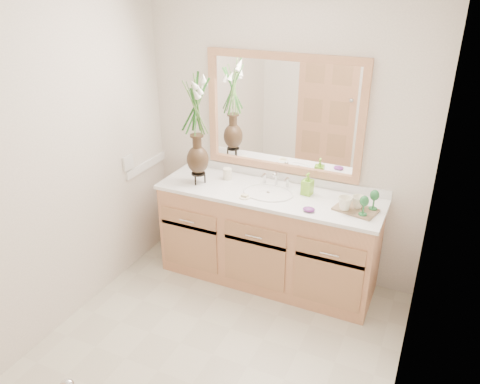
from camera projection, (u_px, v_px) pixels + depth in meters
The scene contains 20 objects.
floor at pixel (213, 354), 3.29m from camera, with size 2.60×2.60×0.00m, color beige.
wall_back at pixel (283, 138), 3.85m from camera, with size 2.40×0.02×2.40m, color white.
wall_front at pixel (39, 345), 1.71m from camera, with size 2.40×0.02×2.40m, color white.
wall_left at pixel (55, 170), 3.24m from camera, with size 0.02×2.60×2.40m, color white.
wall_right at pixel (420, 247), 2.32m from camera, with size 0.02×2.60×2.40m, color white.
vanity at pixel (268, 238), 3.95m from camera, with size 1.80×0.55×0.80m.
counter at pixel (269, 194), 3.78m from camera, with size 1.84×0.57×0.03m, color white.
sink at pixel (268, 199), 3.78m from camera, with size 0.38×0.34×0.23m.
mirror at pixel (283, 115), 3.74m from camera, with size 1.32×0.04×0.97m.
switch_plate at pixel (128, 163), 3.95m from camera, with size 0.02×0.12×0.12m, color white.
flower_vase at pixel (196, 114), 3.69m from camera, with size 0.21×0.21×0.88m.
tumbler at pixel (227, 174), 3.99m from camera, with size 0.07×0.07×0.09m, color white.
soap_dish at pixel (245, 197), 3.67m from camera, with size 0.09×0.09×0.03m.
soap_bottle at pixel (307, 185), 3.70m from camera, with size 0.07×0.08×0.16m, color #7BC42E.
purple_dish at pixel (309, 209), 3.46m from camera, with size 0.09×0.07×0.03m, color #6B287A.
tray at pixel (356, 210), 3.48m from camera, with size 0.30×0.20×0.02m, color brown.
mug_left at pixel (345, 203), 3.44m from camera, with size 0.11×0.10×0.11m, color white.
mug_right at pixel (358, 201), 3.47m from camera, with size 0.10×0.09×0.10m, color white.
goblet_front at pixel (364, 202), 3.35m from camera, with size 0.07×0.07×0.15m.
goblet_back at pixel (375, 196), 3.43m from camera, with size 0.07×0.07×0.15m.
Camera 1 is at (1.22, -2.18, 2.44)m, focal length 35.00 mm.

